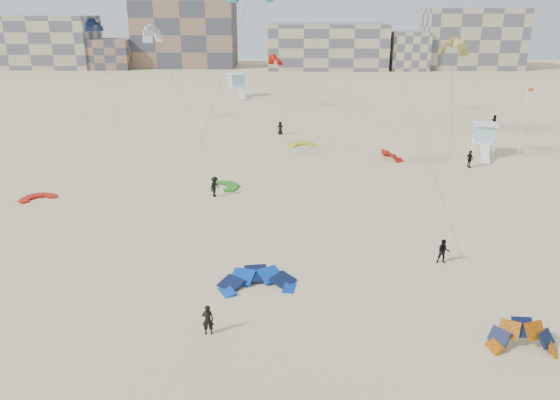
{
  "coord_description": "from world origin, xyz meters",
  "views": [
    {
      "loc": [
        1.73,
        -26.16,
        16.34
      ],
      "look_at": [
        0.74,
        6.0,
        4.92
      ],
      "focal_mm": 35.0,
      "sensor_mm": 36.0,
      "label": 1
    }
  ],
  "objects_px": {
    "lifeguard_tower_near": "(484,140)",
    "kitesurfer_main": "(208,320)",
    "kite_ground_blue": "(258,286)",
    "kite_ground_orange": "(522,349)"
  },
  "relations": [
    {
      "from": "kite_ground_blue",
      "to": "kitesurfer_main",
      "type": "xyz_separation_m",
      "value": [
        -2.25,
        -5.24,
        0.85
      ]
    },
    {
      "from": "lifeguard_tower_near",
      "to": "kite_ground_orange",
      "type": "bearing_deg",
      "value": -92.69
    },
    {
      "from": "kite_ground_orange",
      "to": "kite_ground_blue",
      "type": "bearing_deg",
      "value": 159.84
    },
    {
      "from": "kite_ground_blue",
      "to": "kite_ground_orange",
      "type": "relative_size",
      "value": 1.44
    },
    {
      "from": "kitesurfer_main",
      "to": "lifeguard_tower_near",
      "type": "xyz_separation_m",
      "value": [
        26.07,
        37.21,
        1.04
      ]
    },
    {
      "from": "kite_ground_blue",
      "to": "kitesurfer_main",
      "type": "distance_m",
      "value": 5.77
    },
    {
      "from": "kite_ground_blue",
      "to": "lifeguard_tower_near",
      "type": "height_order",
      "value": "lifeguard_tower_near"
    },
    {
      "from": "kite_ground_orange",
      "to": "lifeguard_tower_near",
      "type": "distance_m",
      "value": 39.42
    },
    {
      "from": "lifeguard_tower_near",
      "to": "kitesurfer_main",
      "type": "bearing_deg",
      "value": -112.98
    },
    {
      "from": "kite_ground_orange",
      "to": "lifeguard_tower_near",
      "type": "bearing_deg",
      "value": 78.97
    }
  ]
}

